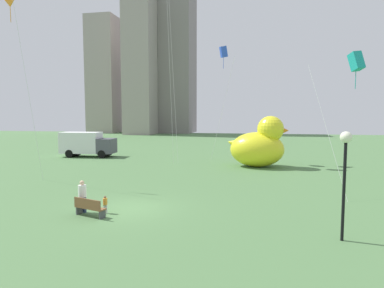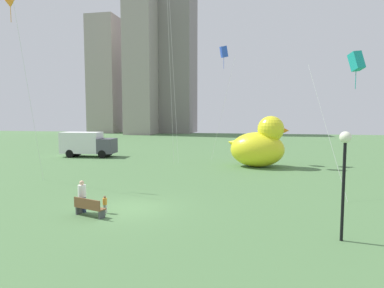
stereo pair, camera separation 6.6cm
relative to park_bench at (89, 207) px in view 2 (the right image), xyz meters
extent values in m
plane|color=#4D7545|center=(1.42, 1.64, -0.48)|extent=(140.00, 140.00, 0.00)
cube|color=brown|center=(0.02, 0.07, -0.06)|extent=(1.75, 0.95, 0.06)
cube|color=brown|center=(-0.04, -0.11, 0.20)|extent=(1.63, 0.58, 0.45)
cube|color=#47474C|center=(-0.70, 0.31, -0.28)|extent=(0.19, 0.38, 0.39)
cube|color=#47474C|center=(0.75, -0.16, -0.28)|extent=(0.19, 0.38, 0.39)
cylinder|color=#38476B|center=(-0.78, 0.59, -0.08)|extent=(0.18, 0.18, 0.80)
cylinder|color=#38476B|center=(-0.57, 0.59, -0.08)|extent=(0.18, 0.18, 0.80)
cylinder|color=white|center=(-0.68, 0.59, 0.62)|extent=(0.40, 0.40, 0.60)
sphere|color=#D8AD8C|center=(-0.68, 0.59, 1.04)|extent=(0.23, 0.23, 0.23)
cylinder|color=silver|center=(0.45, 0.69, -0.26)|extent=(0.10, 0.10, 0.43)
cylinder|color=silver|center=(0.56, 0.69, -0.26)|extent=(0.10, 0.10, 0.43)
cylinder|color=gold|center=(0.50, 0.69, 0.12)|extent=(0.22, 0.22, 0.32)
sphere|color=brown|center=(0.50, 0.69, 0.34)|extent=(0.13, 0.13, 0.13)
ellipsoid|color=yellow|center=(7.83, 17.33, 1.15)|extent=(5.00, 3.70, 3.26)
sphere|color=yellow|center=(9.02, 17.33, 3.08)|extent=(2.44, 2.44, 2.44)
cone|color=orange|center=(10.12, 17.33, 2.96)|extent=(1.10, 1.10, 1.10)
cone|color=yellow|center=(5.65, 17.33, 1.70)|extent=(1.49, 1.31, 1.57)
cylinder|color=black|center=(11.24, -0.89, 1.47)|extent=(0.12, 0.12, 3.89)
sphere|color=#EAEACC|center=(11.24, -0.89, 3.59)|extent=(0.44, 0.44, 0.44)
cube|color=white|center=(-12.26, 20.95, 1.17)|extent=(4.60, 2.65, 2.40)
cube|color=#4C4C56|center=(-9.19, 21.20, 0.81)|extent=(1.90, 2.43, 1.68)
cylinder|color=black|center=(-9.39, 21.18, -0.03)|extent=(1.09, 2.46, 0.90)
cylinder|color=black|center=(-13.21, 20.88, -0.03)|extent=(1.09, 2.46, 0.90)
cube|color=#9E938C|center=(-32.58, 70.79, 14.68)|extent=(7.45, 10.33, 30.32)
cube|color=#9E938C|center=(-20.58, 63.83, 16.33)|extent=(6.82, 6.98, 33.61)
cube|color=gray|center=(-14.58, 72.87, 20.02)|extent=(10.66, 10.84, 41.00)
cylinder|color=silver|center=(-8.08, 6.64, 6.06)|extent=(0.12, 2.38, 13.07)
cylinder|color=orange|center=(-9.26, 6.69, 11.69)|extent=(0.04, 0.04, 1.60)
cylinder|color=silver|center=(-0.95, 18.70, 8.71)|extent=(1.11, 1.58, 18.38)
cylinder|color=silver|center=(4.15, 21.57, 5.16)|extent=(2.53, 0.30, 11.28)
cube|color=blue|center=(4.29, 20.32, 10.80)|extent=(0.94, 0.99, 1.27)
cylinder|color=blue|center=(4.29, 20.32, 9.90)|extent=(0.04, 0.04, 1.60)
cylinder|color=silver|center=(12.01, 7.11, 3.62)|extent=(1.92, 3.58, 8.20)
cube|color=teal|center=(13.79, 8.05, 7.71)|extent=(1.02, 1.02, 1.28)
cylinder|color=teal|center=(13.79, 8.05, 6.81)|extent=(0.04, 0.04, 1.60)
cylinder|color=silver|center=(-1.09, 20.42, 9.10)|extent=(1.97, 3.69, 19.15)
camera|label=1|loc=(7.98, -14.56, 4.47)|focal=31.41mm
camera|label=2|loc=(8.04, -14.55, 4.47)|focal=31.41mm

